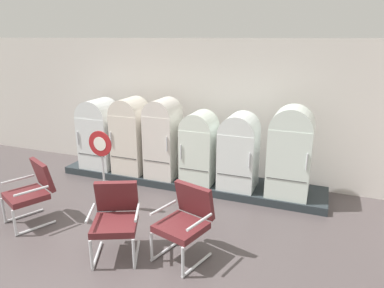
{
  "coord_description": "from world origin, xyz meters",
  "views": [
    {
      "loc": [
        2.45,
        -3.04,
        2.85
      ],
      "look_at": [
        0.21,
        2.75,
        0.93
      ],
      "focal_mm": 32.56,
      "sensor_mm": 36.0,
      "label": 1
    }
  ],
  "objects_px": {
    "refrigerator_3": "(199,146)",
    "refrigerator_0": "(99,132)",
    "refrigerator_1": "(131,133)",
    "armchair_left": "(32,189)",
    "refrigerator_5": "(290,150)",
    "sign_stand": "(103,175)",
    "refrigerator_4": "(239,149)",
    "armchair_center": "(116,216)",
    "refrigerator_2": "(163,136)",
    "armchair_right": "(186,219)"
  },
  "relations": [
    {
      "from": "refrigerator_1",
      "to": "armchair_center",
      "type": "height_order",
      "value": "refrigerator_1"
    },
    {
      "from": "refrigerator_0",
      "to": "armchair_center",
      "type": "relative_size",
      "value": 1.49
    },
    {
      "from": "refrigerator_0",
      "to": "refrigerator_1",
      "type": "bearing_deg",
      "value": -0.89
    },
    {
      "from": "refrigerator_4",
      "to": "armchair_center",
      "type": "height_order",
      "value": "refrigerator_4"
    },
    {
      "from": "refrigerator_1",
      "to": "refrigerator_0",
      "type": "bearing_deg",
      "value": 179.11
    },
    {
      "from": "sign_stand",
      "to": "refrigerator_1",
      "type": "bearing_deg",
      "value": 102.78
    },
    {
      "from": "refrigerator_1",
      "to": "refrigerator_3",
      "type": "relative_size",
      "value": 1.12
    },
    {
      "from": "armchair_center",
      "to": "sign_stand",
      "type": "distance_m",
      "value": 1.29
    },
    {
      "from": "refrigerator_4",
      "to": "armchair_left",
      "type": "relative_size",
      "value": 1.42
    },
    {
      "from": "refrigerator_3",
      "to": "refrigerator_0",
      "type": "bearing_deg",
      "value": 179.23
    },
    {
      "from": "refrigerator_3",
      "to": "armchair_center",
      "type": "height_order",
      "value": "refrigerator_3"
    },
    {
      "from": "refrigerator_3",
      "to": "refrigerator_5",
      "type": "relative_size",
      "value": 0.87
    },
    {
      "from": "refrigerator_3",
      "to": "armchair_center",
      "type": "distance_m",
      "value": 2.46
    },
    {
      "from": "armchair_left",
      "to": "sign_stand",
      "type": "bearing_deg",
      "value": 39.68
    },
    {
      "from": "refrigerator_4",
      "to": "refrigerator_5",
      "type": "bearing_deg",
      "value": -1.55
    },
    {
      "from": "refrigerator_0",
      "to": "refrigerator_5",
      "type": "bearing_deg",
      "value": -0.37
    },
    {
      "from": "refrigerator_1",
      "to": "refrigerator_2",
      "type": "height_order",
      "value": "refrigerator_2"
    },
    {
      "from": "refrigerator_3",
      "to": "armchair_center",
      "type": "xyz_separation_m",
      "value": [
        -0.31,
        -2.41,
        -0.32
      ]
    },
    {
      "from": "armchair_center",
      "to": "refrigerator_5",
      "type": "bearing_deg",
      "value": 50.63
    },
    {
      "from": "refrigerator_2",
      "to": "armchair_right",
      "type": "relative_size",
      "value": 1.59
    },
    {
      "from": "refrigerator_1",
      "to": "armchair_left",
      "type": "distance_m",
      "value": 2.28
    },
    {
      "from": "armchair_right",
      "to": "armchair_center",
      "type": "bearing_deg",
      "value": -163.56
    },
    {
      "from": "refrigerator_5",
      "to": "sign_stand",
      "type": "distance_m",
      "value": 3.21
    },
    {
      "from": "armchair_right",
      "to": "sign_stand",
      "type": "relative_size",
      "value": 0.7
    },
    {
      "from": "refrigerator_5",
      "to": "armchair_left",
      "type": "relative_size",
      "value": 1.62
    },
    {
      "from": "refrigerator_5",
      "to": "armchair_center",
      "type": "bearing_deg",
      "value": -129.37
    },
    {
      "from": "armchair_left",
      "to": "armchair_right",
      "type": "height_order",
      "value": "same"
    },
    {
      "from": "refrigerator_2",
      "to": "armchair_center",
      "type": "height_order",
      "value": "refrigerator_2"
    },
    {
      "from": "refrigerator_4",
      "to": "armchair_left",
      "type": "distance_m",
      "value": 3.56
    },
    {
      "from": "refrigerator_4",
      "to": "armchair_center",
      "type": "xyz_separation_m",
      "value": [
        -1.08,
        -2.44,
        -0.32
      ]
    },
    {
      "from": "refrigerator_1",
      "to": "armchair_left",
      "type": "xyz_separation_m",
      "value": [
        -0.51,
        -2.18,
        -0.41
      ]
    },
    {
      "from": "refrigerator_2",
      "to": "refrigerator_3",
      "type": "distance_m",
      "value": 0.78
    },
    {
      "from": "armchair_left",
      "to": "refrigerator_3",
      "type": "bearing_deg",
      "value": 47.0
    },
    {
      "from": "refrigerator_4",
      "to": "armchair_center",
      "type": "bearing_deg",
      "value": -113.78
    },
    {
      "from": "refrigerator_5",
      "to": "sign_stand",
      "type": "height_order",
      "value": "refrigerator_5"
    },
    {
      "from": "refrigerator_0",
      "to": "refrigerator_4",
      "type": "xyz_separation_m",
      "value": [
        3.04,
        -0.0,
        -0.03
      ]
    },
    {
      "from": "refrigerator_2",
      "to": "armchair_right",
      "type": "xyz_separation_m",
      "value": [
        1.36,
        -2.17,
        -0.42
      ]
    },
    {
      "from": "refrigerator_1",
      "to": "sign_stand",
      "type": "relative_size",
      "value": 1.09
    },
    {
      "from": "refrigerator_2",
      "to": "armchair_left",
      "type": "xyz_separation_m",
      "value": [
        -1.25,
        -2.19,
        -0.42
      ]
    },
    {
      "from": "armchair_right",
      "to": "armchair_center",
      "type": "xyz_separation_m",
      "value": [
        -0.9,
        -0.27,
        0.0
      ]
    },
    {
      "from": "refrigerator_4",
      "to": "armchair_left",
      "type": "height_order",
      "value": "refrigerator_4"
    },
    {
      "from": "refrigerator_0",
      "to": "sign_stand",
      "type": "relative_size",
      "value": 1.04
    },
    {
      "from": "refrigerator_4",
      "to": "sign_stand",
      "type": "height_order",
      "value": "refrigerator_4"
    },
    {
      "from": "refrigerator_3",
      "to": "armchair_right",
      "type": "relative_size",
      "value": 1.4
    },
    {
      "from": "refrigerator_5",
      "to": "armchair_center",
      "type": "xyz_separation_m",
      "value": [
        -1.99,
        -2.42,
        -0.43
      ]
    },
    {
      "from": "armchair_left",
      "to": "armchair_center",
      "type": "relative_size",
      "value": 1.0
    },
    {
      "from": "refrigerator_2",
      "to": "sign_stand",
      "type": "bearing_deg",
      "value": -104.97
    },
    {
      "from": "refrigerator_1",
      "to": "armchair_right",
      "type": "bearing_deg",
      "value": -45.98
    },
    {
      "from": "refrigerator_0",
      "to": "refrigerator_1",
      "type": "relative_size",
      "value": 0.95
    },
    {
      "from": "refrigerator_0",
      "to": "armchair_left",
      "type": "xyz_separation_m",
      "value": [
        0.26,
        -2.19,
        -0.36
      ]
    }
  ]
}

